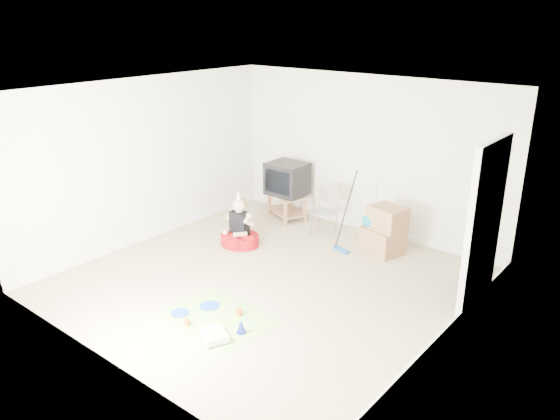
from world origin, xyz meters
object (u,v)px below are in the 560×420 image
Objects in this scene: seated_woman at (240,233)px; cardboard_boxes at (384,231)px; crt_tv at (287,179)px; folding_chair at (324,212)px; birthday_cake at (214,336)px; tv_stand at (287,204)px.

cardboard_boxes is at bearing 31.91° from seated_woman.
crt_tv is 0.81× the size of folding_chair.
birthday_cake is at bearing -76.03° from folding_chair.
birthday_cake is (0.84, -3.36, -0.35)m from folding_chair.
folding_chair is 3.48m from birthday_cake.
cardboard_boxes is at bearing -1.03° from folding_chair.
tv_stand is at bearing 97.15° from seated_woman.
crt_tv is 4.08m from birthday_cake.
folding_chair is 1.13m from cardboard_boxes.
cardboard_boxes is 3.37m from birthday_cake.
crt_tv reaches higher than seated_woman.
birthday_cake is at bearing -95.03° from cardboard_boxes.
crt_tv reaches higher than folding_chair.
seated_woman is (-0.78, -1.21, -0.20)m from folding_chair.
birthday_cake is (1.80, -3.60, -0.22)m from tv_stand.
tv_stand is 1.03× the size of folding_chair.
folding_chair reaches higher than cardboard_boxes.
folding_chair reaches higher than birthday_cake.
tv_stand is at bearing -179.48° from crt_tv.
seated_woman is (-1.91, -1.19, -0.16)m from cardboard_boxes.
cardboard_boxes is 0.81× the size of seated_woman.
tv_stand is at bearing 173.13° from cardboard_boxes.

